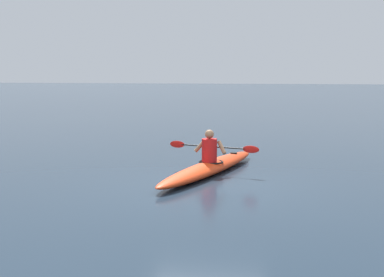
% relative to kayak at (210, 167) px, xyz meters
% --- Properties ---
extents(ground_plane, '(160.00, 160.00, 0.00)m').
position_rel_kayak_xyz_m(ground_plane, '(-0.10, 1.43, -0.14)').
color(ground_plane, '#1E2D3D').
extents(kayak, '(2.05, 5.00, 0.28)m').
position_rel_kayak_xyz_m(kayak, '(0.00, 0.00, 0.00)').
color(kayak, red).
rests_on(kayak, ground).
extents(kayaker, '(2.22, 0.72, 0.75)m').
position_rel_kayak_xyz_m(kayaker, '(0.00, 0.01, 0.46)').
color(kayaker, red).
rests_on(kayaker, kayak).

